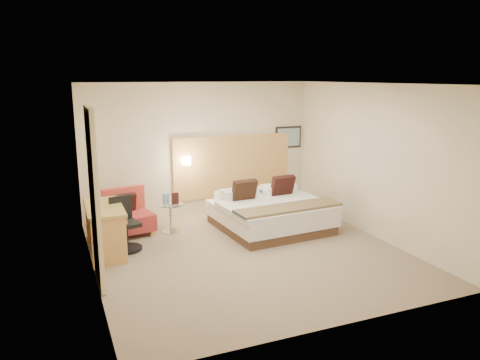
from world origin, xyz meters
name	(u,v)px	position (x,y,z in m)	size (l,w,h in m)	color
floor	(248,253)	(0.00, 0.00, -0.01)	(4.80, 5.00, 0.02)	#7E6C55
ceiling	(249,83)	(0.00, 0.00, 2.71)	(4.80, 5.00, 0.02)	white
wall_back	(200,149)	(0.00, 2.51, 1.35)	(4.80, 0.02, 2.70)	beige
wall_front	(341,214)	(0.00, -2.51, 1.35)	(4.80, 0.02, 2.70)	beige
wall_left	(88,185)	(-2.41, 0.00, 1.35)	(0.02, 5.00, 2.70)	beige
wall_right	(374,161)	(2.41, 0.00, 1.35)	(0.02, 5.00, 2.70)	beige
headboard_panel	(233,166)	(0.70, 2.47, 0.95)	(2.60, 0.04, 1.30)	tan
art_frame	(288,137)	(2.02, 2.48, 1.50)	(0.62, 0.03, 0.47)	black
art_canvas	(289,137)	(2.02, 2.46, 1.50)	(0.54, 0.01, 0.39)	gray
lamp_arm	(185,160)	(-0.35, 2.42, 1.15)	(0.02, 0.02, 0.12)	white
lamp_shade	(186,161)	(-0.35, 2.36, 1.15)	(0.15, 0.15, 0.15)	#FFEDC6
curtain	(94,198)	(-2.36, -0.25, 1.22)	(0.06, 0.90, 2.42)	beige
bottle_a	(164,199)	(-1.01, 1.54, 0.63)	(0.06, 0.06, 0.19)	#7994BC
bottle_b	(168,198)	(-0.93, 1.56, 0.63)	(0.06, 0.06, 0.19)	#92CDE2
menu_folder	(175,198)	(-0.82, 1.46, 0.64)	(0.13, 0.05, 0.21)	#341615
bed	(270,213)	(0.87, 1.00, 0.30)	(2.04, 2.00, 0.94)	#493224
lounge_chair	(128,216)	(-1.65, 1.69, 0.33)	(0.90, 0.82, 0.83)	#A48C4D
side_table	(171,216)	(-0.91, 1.49, 0.30)	(0.54, 0.54, 0.54)	silver
desk	(106,216)	(-2.11, 0.89, 0.62)	(0.60, 1.26, 0.78)	#A58D40
desk_chair	(125,228)	(-1.82, 0.91, 0.36)	(0.61, 0.61, 0.88)	black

